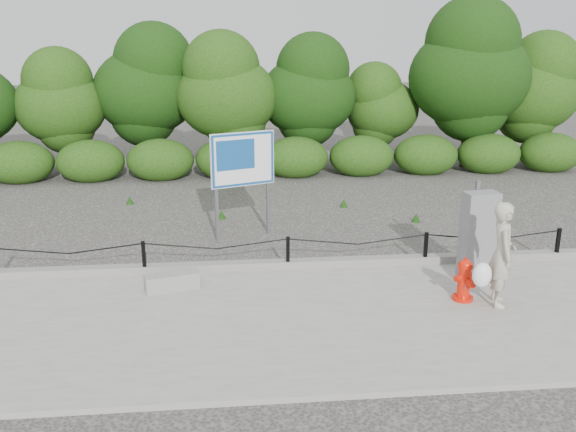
# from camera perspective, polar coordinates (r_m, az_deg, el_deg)

# --- Properties ---
(ground) EXTENTS (90.00, 90.00, 0.00)m
(ground) POSITION_cam_1_polar(r_m,az_deg,el_deg) (10.90, -0.01, -5.35)
(ground) COLOR #2D2B28
(ground) RESTS_ON ground
(sidewalk) EXTENTS (14.00, 4.00, 0.08)m
(sidewalk) POSITION_cam_1_polar(r_m,az_deg,el_deg) (9.07, 1.24, -9.80)
(sidewalk) COLOR gray
(sidewalk) RESTS_ON ground
(curb) EXTENTS (14.00, 0.22, 0.14)m
(curb) POSITION_cam_1_polar(r_m,az_deg,el_deg) (10.89, -0.04, -4.52)
(curb) COLOR slate
(curb) RESTS_ON sidewalk
(chain_barrier) EXTENTS (10.06, 0.06, 0.60)m
(chain_barrier) POSITION_cam_1_polar(r_m,az_deg,el_deg) (10.74, -0.01, -3.09)
(chain_barrier) COLOR black
(chain_barrier) RESTS_ON sidewalk
(treeline) EXTENTS (20.27, 3.84, 5.12)m
(treeline) POSITION_cam_1_polar(r_m,az_deg,el_deg) (19.13, 0.35, 12.03)
(treeline) COLOR black
(treeline) RESTS_ON ground
(fire_hydrant) EXTENTS (0.42, 0.42, 0.70)m
(fire_hydrant) POSITION_cam_1_polar(r_m,az_deg,el_deg) (9.91, 16.18, -5.77)
(fire_hydrant) COLOR red
(fire_hydrant) RESTS_ON sidewalk
(pedestrian) EXTENTS (0.75, 0.67, 1.63)m
(pedestrian) POSITION_cam_1_polar(r_m,az_deg,el_deg) (9.75, 19.27, -3.50)
(pedestrian) COLOR #ACA893
(pedestrian) RESTS_ON sidewalk
(concrete_block) EXTENTS (0.91, 0.53, 0.28)m
(concrete_block) POSITION_cam_1_polar(r_m,az_deg,el_deg) (10.16, -10.82, -6.02)
(concrete_block) COLOR gray
(concrete_block) RESTS_ON sidewalk
(utility_cabinet) EXTENTS (0.60, 0.44, 1.64)m
(utility_cabinet) POSITION_cam_1_polar(r_m,az_deg,el_deg) (10.80, 17.37, -1.68)
(utility_cabinet) COLOR gray
(utility_cabinet) RESTS_ON sidewalk
(advertising_sign) EXTENTS (1.30, 0.57, 2.21)m
(advertising_sign) POSITION_cam_1_polar(r_m,az_deg,el_deg) (12.44, -4.28, 4.87)
(advertising_sign) COLOR slate
(advertising_sign) RESTS_ON ground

